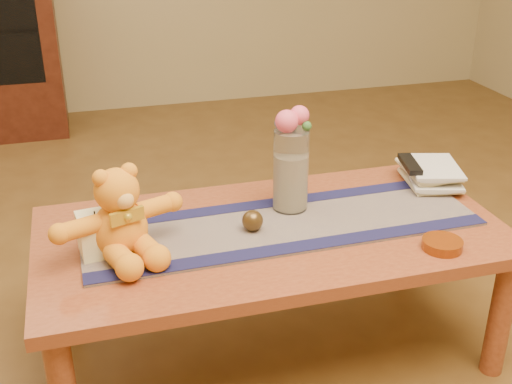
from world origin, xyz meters
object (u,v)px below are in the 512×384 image
object	(u,v)px
pillar_candle	(97,234)
amber_dish	(442,244)
teddy_bear	(118,212)
tv_remote	(410,164)
glass_vase	(291,170)
book_bottom	(407,183)
bronze_ball	(253,221)

from	to	relation	value
pillar_candle	amber_dish	size ratio (longest dim) A/B	1.02
teddy_bear	tv_remote	world-z (taller)	teddy_bear
glass_vase	amber_dish	xyz separation A→B (m)	(0.34, -0.35, -0.12)
teddy_bear	tv_remote	size ratio (longest dim) A/B	2.25
book_bottom	tv_remote	xyz separation A→B (m)	(-0.00, -0.01, 0.07)
glass_vase	bronze_ball	distance (m)	0.21
pillar_candle	amber_dish	world-z (taller)	pillar_candle
bronze_ball	book_bottom	xyz separation A→B (m)	(0.60, 0.18, -0.03)
pillar_candle	book_bottom	bearing A→B (deg)	10.14
glass_vase	amber_dish	size ratio (longest dim) A/B	2.26
teddy_bear	bronze_ball	xyz separation A→B (m)	(0.39, 0.02, -0.09)
book_bottom	amber_dish	bearing A→B (deg)	-94.95
bronze_ball	amber_dish	size ratio (longest dim) A/B	0.55
book_bottom	tv_remote	size ratio (longest dim) A/B	1.39
teddy_bear	book_bottom	size ratio (longest dim) A/B	1.62
tv_remote	amber_dish	size ratio (longest dim) A/B	1.39
pillar_candle	bronze_ball	size ratio (longest dim) A/B	1.85
pillar_candle	tv_remote	xyz separation A→B (m)	(1.05, 0.18, 0.02)
teddy_bear	bronze_ball	distance (m)	0.40
teddy_bear	glass_vase	distance (m)	0.56
bronze_ball	pillar_candle	bearing A→B (deg)	-178.76
bronze_ball	tv_remote	distance (m)	0.63
book_bottom	tv_remote	world-z (taller)	tv_remote
glass_vase	book_bottom	size ratio (longest dim) A/B	1.17
pillar_candle	bronze_ball	distance (m)	0.45
pillar_candle	book_bottom	world-z (taller)	pillar_candle
pillar_candle	book_bottom	size ratio (longest dim) A/B	0.53
teddy_bear	amber_dish	bearing A→B (deg)	-33.28
teddy_bear	amber_dish	size ratio (longest dim) A/B	3.13
pillar_candle	book_bottom	xyz separation A→B (m)	(1.05, 0.19, -0.06)
glass_vase	bronze_ball	bearing A→B (deg)	-144.16
bronze_ball	amber_dish	world-z (taller)	bronze_ball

